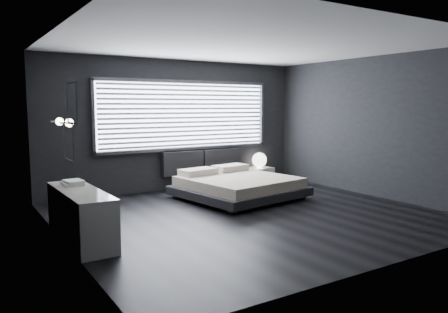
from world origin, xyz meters
TOP-DOWN VIEW (x-y plane):
  - room at (0.00, 0.00)m, footprint 6.04×6.00m
  - window at (0.20, 2.70)m, footprint 4.14×0.09m
  - headboard at (0.56, 2.64)m, footprint 1.96×0.16m
  - sconce_near at (-2.88, 0.05)m, footprint 0.18×0.11m
  - sconce_far at (-2.88, 0.65)m, footprint 0.18×0.11m
  - wall_art_upper at (-2.98, -0.55)m, footprint 0.01×0.48m
  - wall_art_lower at (-2.98, -0.30)m, footprint 0.01×0.48m
  - bed at (0.55, 1.22)m, footprint 2.40×2.32m
  - nightstand at (2.02, 2.50)m, footprint 0.65×0.56m
  - orb_lamp at (2.07, 2.54)m, footprint 0.35×0.35m
  - dresser at (-2.78, 0.06)m, footprint 0.53×1.76m
  - book_stack at (-2.77, 0.49)m, footprint 0.28×0.37m

SIDE VIEW (x-z plane):
  - nightstand at x=2.02m, z-range 0.00..0.35m
  - bed at x=0.55m, z-range -0.02..0.53m
  - dresser at x=-2.78m, z-range 0.00..0.70m
  - orb_lamp at x=2.07m, z-range 0.35..0.70m
  - headboard at x=0.56m, z-range 0.31..0.83m
  - book_stack at x=-2.77m, z-range 0.70..0.77m
  - wall_art_lower at x=-2.98m, z-range 1.14..1.62m
  - room at x=0.00m, z-range 0.00..2.80m
  - sconce_near at x=-2.88m, z-range 1.55..1.66m
  - sconce_far at x=-2.88m, z-range 1.55..1.66m
  - window at x=0.20m, z-range 0.85..2.37m
  - wall_art_upper at x=-2.98m, z-range 1.61..2.09m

